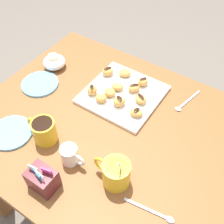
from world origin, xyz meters
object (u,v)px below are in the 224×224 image
at_px(beignet_4, 143,82).
at_px(beignet_5, 136,113).
at_px(beignet_10, 125,73).
at_px(coffee_mug_mustard_left, 116,173).
at_px(beignet_3, 101,98).
at_px(beignet_7, 141,99).
at_px(pastry_plate_square, 123,94).
at_px(cream_pitcher_white, 70,155).
at_px(saucer_sky_right, 40,84).
at_px(dining_table, 108,143).
at_px(coffee_mug_mustard_right, 44,130).
at_px(beignet_2, 108,72).
at_px(beignet_9, 134,88).
at_px(beignet_0, 119,102).
at_px(saucer_sky_left, 11,133).
at_px(beignet_8, 110,92).
at_px(beignet_1, 92,90).
at_px(ice_cream_bowl, 54,61).
at_px(sugar_caddy, 43,179).
at_px(beignet_6, 118,87).

height_order(beignet_4, beignet_5, beignet_4).
bearing_deg(beignet_10, coffee_mug_mustard_left, 118.45).
distance_m(beignet_3, beignet_7, 0.16).
relative_size(pastry_plate_square, beignet_7, 5.77).
xyz_separation_m(cream_pitcher_white, saucer_sky_right, (0.36, -0.23, -0.03)).
distance_m(dining_table, coffee_mug_mustard_right, 0.29).
bearing_deg(beignet_7, coffee_mug_mustard_left, 106.65).
height_order(beignet_2, beignet_5, beignet_2).
bearing_deg(beignet_7, beignet_2, -17.64).
bearing_deg(beignet_9, beignet_5, 124.36).
bearing_deg(beignet_0, beignet_4, -98.03).
xyz_separation_m(coffee_mug_mustard_right, saucer_sky_left, (0.13, 0.06, -0.04)).
height_order(beignet_5, beignet_8, beignet_8).
xyz_separation_m(coffee_mug_mustard_right, beignet_3, (-0.07, -0.26, -0.02)).
relative_size(coffee_mug_mustard_left, beignet_1, 3.58).
relative_size(ice_cream_bowl, beignet_2, 2.05).
bearing_deg(sugar_caddy, cream_pitcher_white, -96.15).
relative_size(dining_table, beignet_6, 20.93).
bearing_deg(pastry_plate_square, saucer_sky_left, 58.73).
height_order(ice_cream_bowl, beignet_3, ice_cream_bowl).
xyz_separation_m(cream_pitcher_white, beignet_10, (0.07, -0.47, -0.01)).
relative_size(ice_cream_bowl, saucer_sky_left, 0.64).
relative_size(beignet_3, beignet_8, 0.90).
bearing_deg(beignet_5, coffee_mug_mustard_right, 50.17).
bearing_deg(cream_pitcher_white, beignet_10, -81.20).
relative_size(beignet_5, beignet_10, 0.96).
bearing_deg(beignet_6, cream_pitcher_white, 97.68).
distance_m(dining_table, beignet_0, 0.19).
distance_m(cream_pitcher_white, beignet_5, 0.31).
relative_size(beignet_1, beignet_7, 0.79).
height_order(dining_table, coffee_mug_mustard_left, coffee_mug_mustard_left).
xyz_separation_m(coffee_mug_mustard_right, beignet_7, (-0.21, -0.35, -0.02)).
height_order(pastry_plate_square, beignet_10, beignet_10).
height_order(sugar_caddy, beignet_9, sugar_caddy).
bearing_deg(beignet_3, beignet_10, -88.91).
bearing_deg(beignet_9, sugar_caddy, 87.33).
relative_size(saucer_sky_right, beignet_0, 3.23).
bearing_deg(beignet_1, coffee_mug_mustard_right, 87.17).
height_order(saucer_sky_right, beignet_0, beignet_0).
bearing_deg(cream_pitcher_white, coffee_mug_mustard_right, -9.39).
xyz_separation_m(beignet_0, beignet_2, (0.14, -0.13, -0.00)).
relative_size(coffee_mug_mustard_right, beignet_8, 2.43).
relative_size(beignet_0, beignet_6, 1.00).
xyz_separation_m(saucer_sky_left, saucer_sky_right, (0.10, -0.26, 0.00)).
bearing_deg(beignet_5, beignet_2, -31.08).
distance_m(dining_table, cream_pitcher_white, 0.26).
height_order(ice_cream_bowl, beignet_1, ice_cream_bowl).
bearing_deg(beignet_2, ice_cream_bowl, 17.28).
height_order(beignet_2, beignet_4, same).
distance_m(beignet_7, beignet_9, 0.07).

